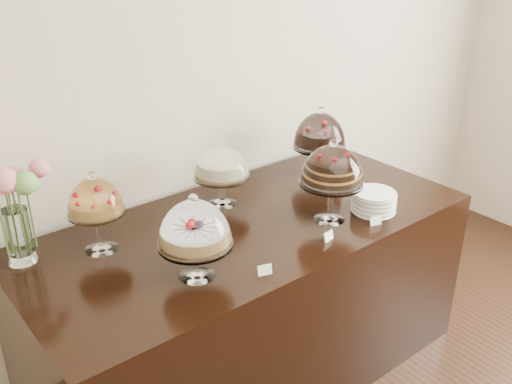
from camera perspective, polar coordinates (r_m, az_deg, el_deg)
wall_back at (r=3.03m, az=-5.14°, el=11.75°), size 5.00×0.04×3.00m
display_counter at (r=2.98m, az=-0.61°, el=-10.71°), size 2.20×1.00×0.90m
cake_stand_sugar_sponge at (r=2.25m, az=-6.16°, el=-3.58°), size 0.30×0.30×0.37m
cake_stand_choco_layer at (r=2.68m, az=7.63°, el=2.40°), size 0.31×0.31×0.42m
cake_stand_cheesecake at (r=2.85m, az=-3.48°, el=2.69°), size 0.28×0.28×0.34m
cake_stand_dark_choco at (r=3.21m, az=6.39°, el=5.86°), size 0.30×0.30×0.40m
cake_stand_fruit_tart at (r=2.51m, az=-15.78°, el=-0.83°), size 0.25×0.25×0.37m
flower_vase at (r=2.51m, az=-23.44°, el=-0.79°), size 0.33×0.25×0.45m
plate_stack at (r=2.88m, az=11.72°, el=-0.96°), size 0.21×0.21×0.10m
price_card_left at (r=2.34m, az=0.88°, el=-7.81°), size 0.06×0.03×0.04m
price_card_right at (r=2.77m, az=11.88°, el=-2.83°), size 0.06×0.03×0.04m
price_card_extra at (r=2.60m, az=7.27°, el=-4.40°), size 0.06×0.03×0.04m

